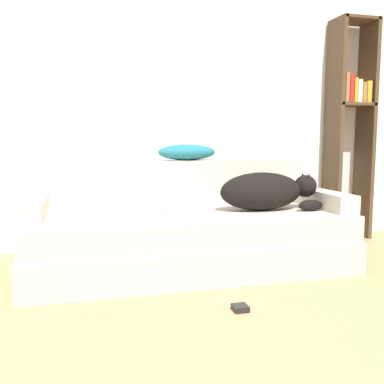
% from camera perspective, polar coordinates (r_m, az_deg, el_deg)
% --- Properties ---
extents(wall_back, '(7.53, 0.06, 2.70)m').
position_cam_1_polar(wall_back, '(3.60, -7.06, 14.36)').
color(wall_back, white).
rests_on(wall_back, ground_plane).
extents(couch, '(2.15, 0.96, 0.39)m').
position_cam_1_polar(couch, '(2.98, -0.47, -6.45)').
color(couch, beige).
rests_on(couch, ground_plane).
extents(couch_backrest, '(2.11, 0.15, 0.34)m').
position_cam_1_polar(couch_backrest, '(3.31, -2.23, 1.33)').
color(couch_backrest, beige).
rests_on(couch_backrest, couch).
extents(couch_arm_left, '(0.15, 0.77, 0.12)m').
position_cam_1_polar(couch_arm_left, '(2.85, -20.39, -2.16)').
color(couch_arm_left, beige).
rests_on(couch_arm_left, couch).
extents(couch_arm_right, '(0.15, 0.77, 0.12)m').
position_cam_1_polar(couch_arm_right, '(3.31, 16.58, -0.80)').
color(couch_arm_right, beige).
rests_on(couch_arm_right, couch).
extents(dog, '(0.72, 0.29, 0.27)m').
position_cam_1_polar(dog, '(3.05, 9.89, 0.12)').
color(dog, black).
rests_on(dog, couch).
extents(laptop, '(0.30, 0.25, 0.02)m').
position_cam_1_polar(laptop, '(2.90, -0.93, -2.63)').
color(laptop, '#B7B7BC').
rests_on(laptop, couch).
extents(throw_pillow, '(0.45, 0.22, 0.12)m').
position_cam_1_polar(throw_pillow, '(3.31, -0.68, 5.33)').
color(throw_pillow, teal).
rests_on(throw_pillow, couch_backrest).
extents(bookshelf, '(0.36, 0.26, 1.92)m').
position_cam_1_polar(bookshelf, '(4.10, 20.36, 9.26)').
color(bookshelf, '#4C3823').
rests_on(bookshelf, ground_plane).
extents(power_adapter, '(0.08, 0.08, 0.03)m').
position_cam_1_polar(power_adapter, '(2.31, 6.45, -15.12)').
color(power_adapter, black).
rests_on(power_adapter, ground_plane).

